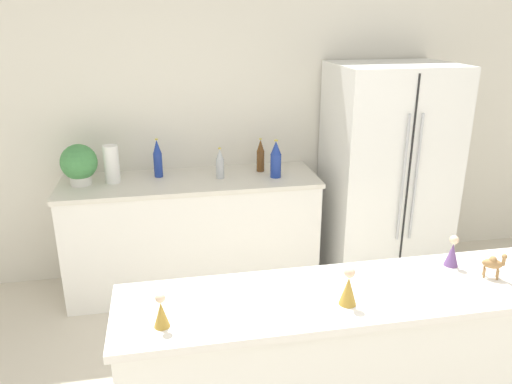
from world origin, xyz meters
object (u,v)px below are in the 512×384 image
Objects in this scene: refrigerator at (386,175)px; back_bottle_2 at (260,156)px; camel_figurine at (493,263)px; back_bottle_3 at (276,160)px; paper_towel_roll at (112,164)px; back_bottle_0 at (220,164)px; wise_man_figurine_blue at (161,312)px; potted_plant at (79,164)px; wise_man_figurine_crimson at (348,288)px; back_bottle_1 at (158,159)px; wise_man_figurine_purple at (452,253)px.

back_bottle_2 is (-0.99, 0.17, 0.16)m from refrigerator.
camel_figurine is (-0.33, -1.79, 0.17)m from refrigerator.
paper_towel_roll is at bearing 175.07° from back_bottle_3.
back_bottle_0 is (0.79, -0.05, -0.03)m from paper_towel_roll.
back_bottle_3 is 2.07m from wise_man_figurine_blue.
back_bottle_2 is 0.91× the size of back_bottle_3.
potted_plant is (-2.33, 0.09, 0.19)m from refrigerator.
wise_man_figurine_crimson is at bearing -173.37° from camel_figurine.
camel_figurine is (1.44, -1.96, -0.01)m from back_bottle_1.
paper_towel_roll is 2.24m from wise_man_figurine_crimson.
wise_man_figurine_blue is at bearing -90.01° from back_bottle_1.
potted_plant reaches higher than back_bottle_0.
wise_man_figurine_blue is 0.74m from wise_man_figurine_crimson.
back_bottle_2 reaches higher than camel_figurine.
paper_towel_roll reaches higher than wise_man_figurine_crimson.
wise_man_figurine_blue is (-1.45, -0.10, -0.01)m from camel_figurine.
back_bottle_2 is 2.20m from wise_man_figurine_blue.
back_bottle_3 is at bearing 105.63° from wise_man_figurine_purple.
paper_towel_roll is 1.84× the size of wise_man_figurine_purple.
wise_man_figurine_blue is at bearing -114.89° from back_bottle_3.
wise_man_figurine_crimson reaches higher than wise_man_figurine_blue.
camel_figurine is 0.87× the size of wise_man_figurine_blue.
refrigerator is 12.14× the size of wise_man_figurine_blue.
back_bottle_1 is 2.26m from wise_man_figurine_purple.
wise_man_figurine_crimson is (1.29, -1.96, -0.02)m from potted_plant.
wise_man_figurine_blue is at bearing -176.16° from camel_figurine.
back_bottle_2 is 2.04m from wise_man_figurine_crimson.
back_bottle_2 is at bearing 115.83° from back_bottle_3.
wise_man_figurine_blue is at bearing -74.34° from potted_plant.
refrigerator is 6.54× the size of back_bottle_2.
back_bottle_0 reaches higher than wise_man_figurine_blue.
wise_man_figurine_crimson is at bearing -56.59° from potted_plant.
wise_man_figurine_blue is (-0.79, -2.05, -0.00)m from back_bottle_2.
back_bottle_0 is 1.91m from wise_man_figurine_purple.
camel_figurine is at bearing 3.84° from wise_man_figurine_blue.
refrigerator is 1.82m from camel_figurine.
back_bottle_0 is 1.41× the size of wise_man_figurine_crimson.
back_bottle_3 is (-0.91, -0.00, 0.17)m from refrigerator.
wise_man_figurine_purple is at bearing 129.44° from camel_figurine.
back_bottle_3 reaches higher than wise_man_figurine_purple.
back_bottle_1 is 2.06m from wise_man_figurine_blue.
back_bottle_3 is 2.04× the size of wise_man_figurine_blue.
back_bottle_1 is (0.33, 0.07, 0.00)m from paper_towel_roll.
back_bottle_1 is at bearing 174.43° from refrigerator.
refrigerator is at bearing 0.29° from back_bottle_3.
back_bottle_2 is 1.86× the size of wise_man_figurine_blue.
back_bottle_2 is at bearing 3.47° from paper_towel_roll.
back_bottle_3 is 1.73× the size of wise_man_figurine_crimson.
wise_man_figurine_blue is (0.33, -1.98, -0.01)m from paper_towel_roll.
back_bottle_1 is 0.89m from back_bottle_3.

